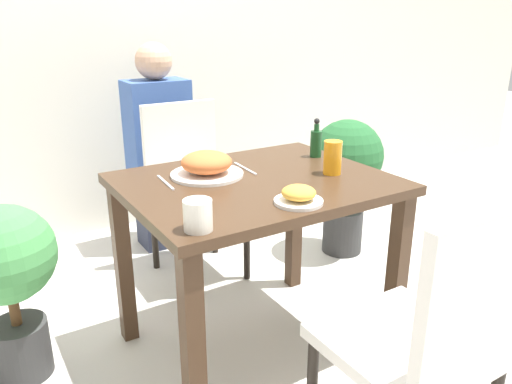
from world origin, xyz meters
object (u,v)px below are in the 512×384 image
object	(u,v)px
chair_far	(191,181)
juice_glass	(333,158)
potted_plant_left	(7,272)
person_figure	(159,149)
sauce_bottle	(316,142)
side_plate	(299,196)
potted_plant_right	(346,169)
food_plate	(207,165)
chair_near	(431,337)
drink_cup	(198,215)

from	to	relation	value
chair_far	juice_glass	size ratio (longest dim) A/B	6.94
potted_plant_left	person_figure	size ratio (longest dim) A/B	0.58
sauce_bottle	potted_plant_left	bearing A→B (deg)	171.56
side_plate	sauce_bottle	distance (m)	0.58
juice_glass	sauce_bottle	size ratio (longest dim) A/B	0.77
person_figure	chair_far	bearing A→B (deg)	-87.57
juice_glass	potted_plant_left	size ratio (longest dim) A/B	0.19
person_figure	juice_glass	bearing A→B (deg)	-79.85
side_plate	sauce_bottle	bearing A→B (deg)	46.45
sauce_bottle	chair_far	bearing A→B (deg)	115.96
juice_glass	potted_plant_right	distance (m)	0.90
food_plate	sauce_bottle	world-z (taller)	sauce_bottle
sauce_bottle	person_figure	xyz separation A→B (m)	(-0.32, 1.01, -0.21)
chair_far	potted_plant_left	size ratio (longest dim) A/B	1.29
sauce_bottle	chair_near	bearing A→B (deg)	-109.68
chair_near	potted_plant_left	xyz separation A→B (m)	(-0.90, 1.11, -0.06)
chair_far	potted_plant_right	bearing A→B (deg)	-17.95
chair_near	food_plate	bearing A→B (deg)	-78.36
juice_glass	sauce_bottle	bearing A→B (deg)	66.14
sauce_bottle	juice_glass	bearing A→B (deg)	-113.86
drink_cup	juice_glass	size ratio (longest dim) A/B	0.70
juice_glass	person_figure	bearing A→B (deg)	100.15
juice_glass	side_plate	bearing A→B (deg)	-147.24
chair_far	juice_glass	bearing A→B (deg)	-76.55
potted_plant_left	drink_cup	bearing A→B (deg)	-53.76
person_figure	drink_cup	bearing A→B (deg)	-106.96
drink_cup	potted_plant_left	size ratio (longest dim) A/B	0.13
side_plate	potted_plant_right	bearing A→B (deg)	40.67
food_plate	chair_far	bearing A→B (deg)	71.44
chair_far	sauce_bottle	size ratio (longest dim) A/B	5.32
side_plate	person_figure	bearing A→B (deg)	86.88
juice_glass	food_plate	bearing A→B (deg)	151.61
juice_glass	sauce_bottle	world-z (taller)	sauce_bottle
side_plate	person_figure	distance (m)	1.44
chair_near	chair_far	distance (m)	1.55
juice_glass	sauce_bottle	distance (m)	0.25
potted_plant_right	food_plate	bearing A→B (deg)	-160.43
food_plate	drink_cup	world-z (taller)	food_plate
food_plate	person_figure	distance (m)	1.05
chair_far	side_plate	distance (m)	1.09
food_plate	side_plate	xyz separation A→B (m)	(0.12, -0.42, -0.02)
sauce_bottle	potted_plant_right	distance (m)	0.70
chair_near	drink_cup	distance (m)	0.70
drink_cup	juice_glass	bearing A→B (deg)	18.10
chair_near	potted_plant_left	bearing A→B (deg)	-50.89
sauce_bottle	potted_plant_right	size ratio (longest dim) A/B	0.22
chair_far	drink_cup	xyz separation A→B (m)	(-0.46, -1.08, 0.27)
food_plate	potted_plant_left	size ratio (longest dim) A/B	0.40
chair_far	person_figure	bearing A→B (deg)	92.43
juice_glass	potted_plant_right	xyz separation A→B (m)	(0.62, 0.59, -0.29)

